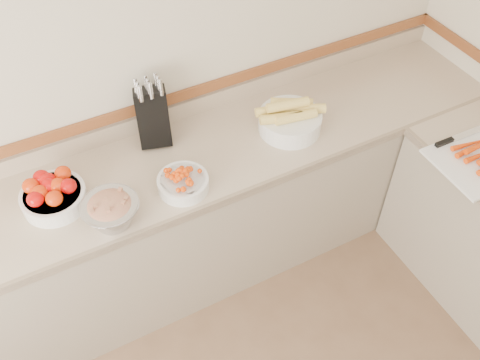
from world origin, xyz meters
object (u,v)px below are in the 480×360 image
tomato_bowl (52,194)px  rhubarb_bowl (111,211)px  corn_bowl (290,119)px  cherry_tomato_bowl (183,182)px  knife_block (153,115)px

tomato_bowl → rhubarb_bowl: 0.31m
corn_bowl → rhubarb_bowl: bearing=-170.6°
cherry_tomato_bowl → rhubarb_bowl: bearing=-173.4°
tomato_bowl → cherry_tomato_bowl: 0.60m
corn_bowl → cherry_tomato_bowl: bearing=-169.2°
cherry_tomato_bowl → rhubarb_bowl: (-0.36, -0.04, 0.03)m
tomato_bowl → cherry_tomato_bowl: bearing=-18.5°
knife_block → tomato_bowl: size_ratio=1.29×
cherry_tomato_bowl → corn_bowl: bearing=10.8°
rhubarb_bowl → cherry_tomato_bowl: bearing=6.6°
knife_block → corn_bowl: 0.71m
tomato_bowl → rhubarb_bowl: bearing=-48.4°
tomato_bowl → cherry_tomato_bowl: tomato_bowl is taller
knife_block → cherry_tomato_bowl: bearing=-92.1°
rhubarb_bowl → knife_block: bearing=48.8°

